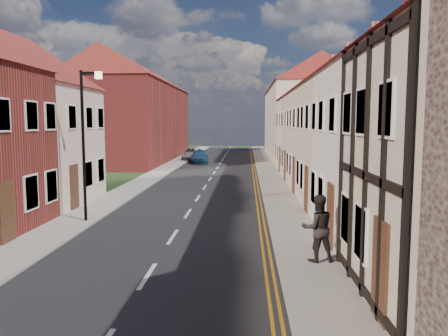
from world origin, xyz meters
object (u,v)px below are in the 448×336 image
car_far (200,157)px  car_distant (193,154)px  lamppost (85,136)px  pedestrian_right (318,228)px

car_far → car_distant: bearing=99.6°
lamppost → car_distant: size_ratio=1.24×
car_far → car_distant: size_ratio=0.86×
lamppost → pedestrian_right: size_ratio=3.12×
lamppost → car_far: 26.84m
car_far → lamppost: bearing=-101.3°
lamppost → pedestrian_right: (8.46, -4.81, -2.46)m
lamppost → car_distant: bearing=88.8°
car_distant → pedestrian_right: size_ratio=2.52×
car_distant → pedestrian_right: 35.83m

